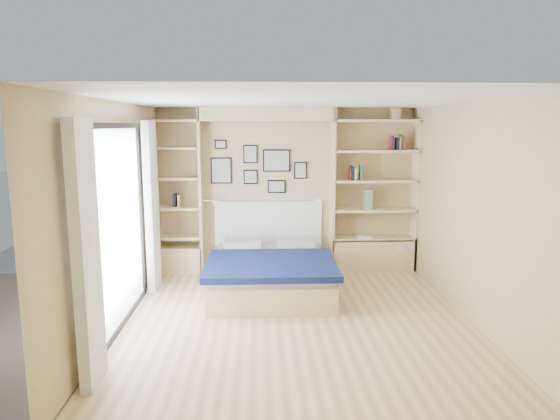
{
  "coord_description": "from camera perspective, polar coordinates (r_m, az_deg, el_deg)",
  "views": [
    {
      "loc": [
        -0.42,
        -5.44,
        2.23
      ],
      "look_at": [
        -0.15,
        0.9,
        1.15
      ],
      "focal_mm": 32.0,
      "sensor_mm": 36.0,
      "label": 1
    }
  ],
  "objects": [
    {
      "name": "bed",
      "position": [
        6.85,
        -1.13,
        -7.02
      ],
      "size": [
        1.67,
        2.16,
        1.07
      ],
      "color": "beige",
      "rests_on": "ground"
    },
    {
      "name": "shelf_decor",
      "position": [
        7.68,
        8.93,
        5.49
      ],
      "size": [
        3.49,
        0.23,
        2.03
      ],
      "color": "#A51E1E",
      "rests_on": "ground"
    },
    {
      "name": "reading_lamps",
      "position": [
        7.53,
        -1.47,
        0.99
      ],
      "size": [
        1.92,
        0.12,
        0.15
      ],
      "color": "silver",
      "rests_on": "ground"
    },
    {
      "name": "ground",
      "position": [
        5.9,
        1.9,
        -12.62
      ],
      "size": [
        4.5,
        4.5,
        0.0
      ],
      "primitive_type": "plane",
      "color": "#D3B578",
      "rests_on": "ground"
    },
    {
      "name": "room_shell",
      "position": [
        7.06,
        -2.1,
        0.21
      ],
      "size": [
        4.5,
        4.5,
        4.5
      ],
      "color": "tan",
      "rests_on": "ground"
    },
    {
      "name": "photo_gallery",
      "position": [
        7.69,
        -2.65,
        4.94
      ],
      "size": [
        1.48,
        0.02,
        0.82
      ],
      "color": "black",
      "rests_on": "ground"
    }
  ]
}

